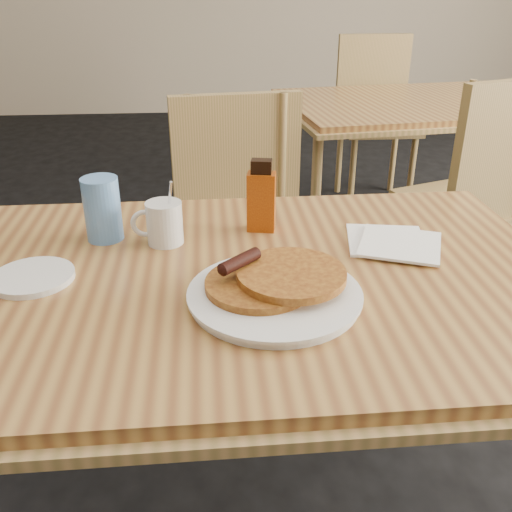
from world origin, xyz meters
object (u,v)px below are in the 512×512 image
Objects in this scene: coffee_mug at (163,222)px; syrup_bottle at (261,198)px; pancake_plate at (274,289)px; chair_neighbor_far at (375,104)px; main_table at (253,290)px; neighbor_table at (421,108)px; chair_main_far at (239,218)px; chair_neighbor_near at (485,185)px; blue_tumbler at (102,209)px.

syrup_bottle is (0.22, 0.05, 0.03)m from coffee_mug.
pancake_plate is 0.34m from coffee_mug.
syrup_bottle is at bearing -111.80° from chair_neighbor_far.
main_table is 4.10× the size of pancake_plate.
syrup_bottle is at bearing 89.20° from pancake_plate.
neighbor_table is 4.40× the size of pancake_plate.
coffee_mug is at bearing -116.37° from chair_main_far.
chair_neighbor_far is 6.55× the size of coffee_mug.
neighbor_table is at bearing 60.83° from main_table.
syrup_bottle reaches higher than main_table.
pancake_plate is 1.90× the size of syrup_bottle.
chair_neighbor_near is (0.01, -1.48, 0.01)m from chair_neighbor_far.
main_table is at bearing -38.82° from coffee_mug.
syrup_bottle is at bearing 80.62° from main_table.
blue_tumbler is at bearing -165.84° from syrup_bottle.
coffee_mug is at bearing -13.94° from blue_tumbler.
coffee_mug is 0.89× the size of syrup_bottle.
chair_neighbor_far is 6.86× the size of blue_tumbler.
coffee_mug reaches higher than main_table.
main_table is at bearing -98.66° from chair_main_far.
neighbor_table is 9.89× the size of blue_tumbler.
chair_main_far is at bearing 72.90° from coffee_mug.
chair_neighbor_far reaches higher than chair_main_far.
chair_neighbor_near is at bearing -89.50° from chair_neighbor_far.
blue_tumbler is at bearing 139.85° from pancake_plate.
pancake_plate is at bearing -116.92° from neighbor_table.
blue_tumbler is at bearing 149.27° from main_table.
main_table is 0.24m from syrup_bottle.
main_table is at bearing -155.14° from chair_neighbor_near.
chair_neighbor_near reaches higher than pancake_plate.
chair_neighbor_near is (0.92, 0.92, -0.13)m from main_table.
pancake_plate is 0.32m from syrup_bottle.
main_table is 1.32× the size of chair_neighbor_near.
coffee_mug reaches higher than neighbor_table.
chair_main_far is at bearing 89.27° from main_table.
neighbor_table is 0.73m from chair_neighbor_near.
chair_main_far reaches higher than pancake_plate.
chair_neighbor_near reaches higher than chair_main_far.
chair_main_far is at bearing 171.63° from chair_neighbor_near.
coffee_mug is (-0.21, 0.26, 0.03)m from pancake_plate.
pancake_plate is (-0.89, -2.50, 0.19)m from chair_neighbor_far.
neighbor_table is 1.85m from coffee_mug.
blue_tumbler is at bearing -118.98° from chair_neighbor_far.
chair_main_far is 2.99× the size of pancake_plate.
main_table is 0.26m from coffee_mug.
neighbor_table is at bearing -89.77° from chair_neighbor_far.
main_table is 8.81× the size of coffee_mug.
coffee_mug is (-0.19, -0.58, 0.24)m from chair_main_far.
blue_tumbler is (-0.32, -0.54, 0.26)m from chair_main_far.
chair_neighbor_far reaches higher than pancake_plate.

